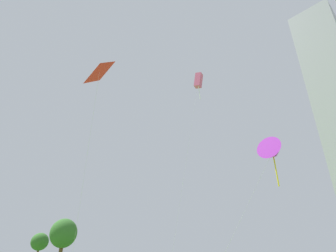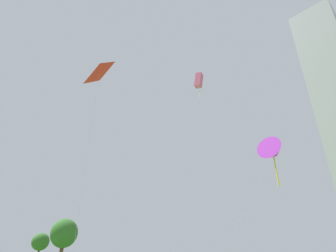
# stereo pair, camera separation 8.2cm
# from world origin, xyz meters

# --- Properties ---
(kite_flying_1) EXTENTS (4.80, 4.64, 17.31)m
(kite_flying_1) POSITION_xyz_m (-1.84, 8.47, 16.23)
(kite_flying_1) COLOR silver
(kite_flying_1) RESTS_ON ground
(kite_flying_2) EXTENTS (9.16, 5.49, 11.44)m
(kite_flying_2) POSITION_xyz_m (9.96, 18.32, 10.18)
(kite_flying_2) COLOR silver
(kite_flying_2) RESTS_ON ground
(kite_flying_3) EXTENTS (6.32, 1.10, 28.49)m
(kite_flying_3) POSITION_xyz_m (0.11, 27.86, 27.19)
(kite_flying_3) COLOR silver
(kite_flying_3) RESTS_ON ground
(park_tree_0) EXTENTS (2.45, 2.45, 5.43)m
(park_tree_0) POSITION_xyz_m (-24.24, 23.78, 4.18)
(park_tree_0) COLOR brown
(park_tree_0) RESTS_ON ground
(park_tree_1) EXTENTS (3.51, 3.51, 6.91)m
(park_tree_1) POSITION_xyz_m (-18.27, 22.47, 4.99)
(park_tree_1) COLOR brown
(park_tree_1) RESTS_ON ground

